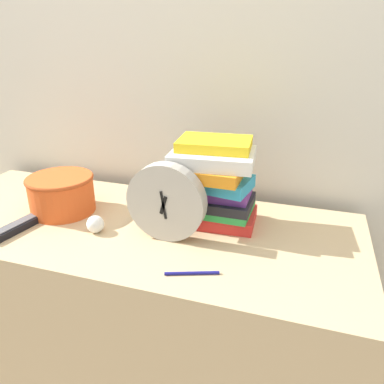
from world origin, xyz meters
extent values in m
cube|color=silver|center=(0.00, 0.63, 1.20)|extent=(6.00, 0.04, 2.40)
cube|color=tan|center=(0.00, 0.28, 0.38)|extent=(1.38, 0.56, 0.75)
cylinder|color=#B7B2A8|center=(0.15, 0.24, 0.86)|extent=(0.22, 0.04, 0.22)
cylinder|color=white|center=(0.15, 0.22, 0.86)|extent=(0.19, 0.01, 0.19)
cube|color=black|center=(0.15, 0.21, 0.86)|extent=(0.02, 0.01, 0.05)
cube|color=black|center=(0.15, 0.21, 0.86)|extent=(0.02, 0.01, 0.08)
cylinder|color=black|center=(0.15, 0.21, 0.86)|extent=(0.01, 0.01, 0.01)
cube|color=red|center=(0.26, 0.37, 0.77)|extent=(0.22, 0.16, 0.04)
cube|color=green|center=(0.25, 0.37, 0.80)|extent=(0.22, 0.16, 0.02)
cube|color=#232328|center=(0.24, 0.37, 0.83)|extent=(0.24, 0.15, 0.03)
cube|color=#7A3899|center=(0.25, 0.37, 0.86)|extent=(0.19, 0.12, 0.03)
cube|color=#2D9ED1|center=(0.24, 0.35, 0.89)|extent=(0.23, 0.15, 0.04)
cube|color=orange|center=(0.24, 0.35, 0.93)|extent=(0.18, 0.18, 0.03)
cube|color=white|center=(0.24, 0.35, 0.96)|extent=(0.24, 0.19, 0.04)
cube|color=yellow|center=(0.24, 0.38, 0.99)|extent=(0.21, 0.16, 0.03)
cylinder|color=#E05623|center=(-0.23, 0.29, 0.81)|extent=(0.20, 0.20, 0.12)
torus|color=#B3451C|center=(-0.23, 0.29, 0.87)|extent=(0.21, 0.21, 0.01)
cube|color=black|center=(-0.28, 0.15, 0.76)|extent=(0.07, 0.20, 0.02)
cube|color=#59595E|center=(-0.28, 0.15, 0.78)|extent=(0.05, 0.15, 0.00)
sphere|color=white|center=(-0.06, 0.20, 0.78)|extent=(0.05, 0.05, 0.05)
cylinder|color=navy|center=(0.27, 0.09, 0.76)|extent=(0.12, 0.05, 0.01)
camera|label=1|loc=(0.49, -0.61, 1.28)|focal=35.00mm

